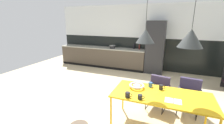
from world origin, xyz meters
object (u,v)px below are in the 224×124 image
Objects in this scene: open_book at (173,101)px; mug_white_ceramic at (151,85)px; fruit_bowl at (137,86)px; mug_wide_latte at (128,95)px; cooking_pot at (112,47)px; bottle_vinegar_dark at (139,47)px; armchair_corner_seat at (189,92)px; pendant_lamp_over_table_far at (191,38)px; armchair_by_stool at (158,88)px; pendant_lamp_over_table_near at (145,36)px; dining_table at (161,96)px; refrigerator_column at (155,47)px; bottle_spice_small at (134,46)px; mug_dark_espresso at (161,87)px; mug_glass_clear at (140,97)px.

mug_white_ceramic is at bearing 133.94° from open_book.
open_book is at bearing -23.08° from fruit_bowl.
mug_wide_latte is 0.54× the size of cooking_pot.
armchair_corner_seat is at bearing -57.68° from bottle_vinegar_dark.
pendant_lamp_over_table_far reaches higher than cooking_pot.
mug_white_ceramic is (-0.13, -0.51, 0.28)m from armchair_by_stool.
pendant_lamp_over_table_near reaches higher than mug_wide_latte.
pendant_lamp_over_table_far is (0.61, -0.25, 1.02)m from mug_white_ceramic.
armchair_corner_seat is at bearing 55.61° from dining_table.
open_book is (0.72, -3.63, -0.29)m from refrigerator_column.
pendant_lamp_over_table_far is (1.79, -3.64, 0.81)m from bottle_spice_small.
bottle_spice_small is at bearing 116.24° from pendant_lamp_over_table_far.
bottle_spice_small reaches higher than mug_dark_espresso.
dining_table is 7.07× the size of bottle_vinegar_dark.
refrigerator_column is at bearing 104.34° from pendant_lamp_over_table_far.
mug_white_ceramic is at bearing -56.05° from cooking_pot.
open_book is at bearing -78.87° from refrigerator_column.
mug_glass_clear is (0.17, -3.76, -0.26)m from refrigerator_column.
pendant_lamp_over_table_near reaches higher than armchair_by_stool.
cooking_pot reaches higher than dining_table.
pendant_lamp_over_table_far is at bearing 82.87° from armchair_corner_seat.
armchair_corner_seat is 1.50m from mug_glass_clear.
mug_white_ceramic is (-0.45, 0.46, 0.04)m from open_book.
armchair_by_stool is 5.76× the size of mug_wide_latte.
dining_table is 6.72× the size of open_book.
bottle_spice_small is at bearing 165.79° from bottle_vinegar_dark.
pendant_lamp_over_table_far reaches higher than refrigerator_column.
refrigerator_column is at bearing -13.50° from bottle_spice_small.
mug_white_ceramic is at bearing -85.18° from refrigerator_column.
cooking_pot is at bearing 128.82° from pendant_lamp_over_table_far.
refrigerator_column reaches higher than mug_glass_clear.
cooking_pot is 0.97× the size of bottle_vinegar_dark.
bottle_vinegar_dark is (-0.84, 3.92, 0.21)m from mug_glass_clear.
mug_white_ceramic is at bearing -70.69° from bottle_spice_small.
pendant_lamp_over_table_near is at bearing -73.78° from bottle_spice_small.
armchair_corner_seat is 3.31m from bottle_vinegar_dark.
armchair_by_stool is 2.46× the size of fruit_bowl.
pendant_lamp_over_table_far reaches higher than open_book.
fruit_bowl is (-0.39, -0.68, 0.28)m from armchair_by_stool.
mug_dark_espresso is 3.90m from cooking_pot.
refrigerator_column is 3.27m from mug_dark_espresso.
mug_wide_latte is 0.13× the size of pendant_lamp_over_table_far.
armchair_by_stool is at bearing -49.34° from cooking_pot.
cooking_pot is at bearing -161.27° from bottle_spice_small.
mug_glass_clear is 1.01× the size of mug_dark_espresso.
armchair_corner_seat is 3.50m from bottle_spice_small.
bottle_vinegar_dark reaches higher than armchair_corner_seat.
mug_wide_latte is 1.43m from pendant_lamp_over_table_far.
dining_table is at bearing 43.28° from mug_glass_clear.
bottle_vinegar_dark reaches higher than mug_white_ceramic.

